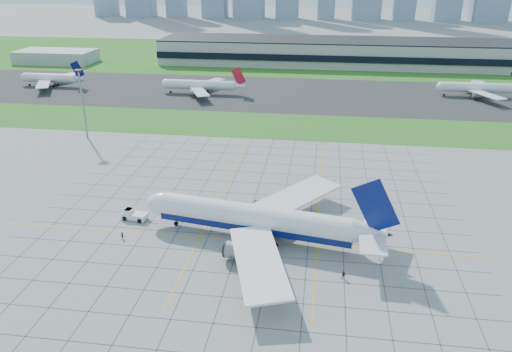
{
  "coord_description": "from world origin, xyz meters",
  "views": [
    {
      "loc": [
        17.96,
        -103.28,
        60.34
      ],
      "look_at": [
        0.5,
        20.85,
        7.0
      ],
      "focal_mm": 35.0,
      "sensor_mm": 36.0,
      "label": 1
    }
  ],
  "objects": [
    {
      "name": "ground",
      "position": [
        0.0,
        0.0,
        0.0
      ],
      "size": [
        1400.0,
        1400.0,
        0.0
      ],
      "primitive_type": "plane",
      "color": "gray",
      "rests_on": "ground"
    },
    {
      "name": "grass_median",
      "position": [
        0.0,
        90.0,
        0.02
      ],
      "size": [
        700.0,
        35.0,
        0.04
      ],
      "primitive_type": "cube",
      "color": "#327321",
      "rests_on": "ground"
    },
    {
      "name": "asphalt_taxiway",
      "position": [
        0.0,
        145.0,
        0.03
      ],
      "size": [
        700.0,
        75.0,
        0.04
      ],
      "primitive_type": "cube",
      "color": "#383838",
      "rests_on": "ground"
    },
    {
      "name": "grass_far",
      "position": [
        0.0,
        255.0,
        0.02
      ],
      "size": [
        700.0,
        145.0,
        0.04
      ],
      "primitive_type": "cube",
      "color": "#327321",
      "rests_on": "ground"
    },
    {
      "name": "apron_markings",
      "position": [
        0.43,
        11.09,
        0.02
      ],
      "size": [
        120.0,
        130.0,
        0.03
      ],
      "color": "#474744",
      "rests_on": "ground"
    },
    {
      "name": "terminal",
      "position": [
        40.0,
        229.87,
        7.89
      ],
      "size": [
        260.0,
        43.0,
        15.8
      ],
      "color": "#B7B7B2",
      "rests_on": "ground"
    },
    {
      "name": "service_block",
      "position": [
        -160.0,
        210.0,
        4.0
      ],
      "size": [
        50.0,
        25.0,
        8.0
      ],
      "primitive_type": "cube",
      "color": "#B7B7B2",
      "rests_on": "ground"
    },
    {
      "name": "light_mast",
      "position": [
        -70.0,
        65.0,
        16.18
      ],
      "size": [
        2.5,
        2.5,
        25.6
      ],
      "color": "gray",
      "rests_on": "ground"
    },
    {
      "name": "airliner",
      "position": [
        3.59,
        -0.59,
        5.23
      ],
      "size": [
        60.4,
        60.71,
        19.13
      ],
      "rotation": [
        0.0,
        0.0,
        -0.17
      ],
      "color": "white",
      "rests_on": "ground"
    },
    {
      "name": "pushback_tug",
      "position": [
        -28.92,
        4.81,
        1.17
      ],
      "size": [
        9.62,
        4.22,
        2.64
      ],
      "rotation": [
        0.0,
        0.0,
        -0.17
      ],
      "color": "white",
      "rests_on": "ground"
    },
    {
      "name": "crew_near",
      "position": [
        -27.98,
        -5.2,
        0.91
      ],
      "size": [
        0.73,
        0.79,
        1.82
      ],
      "primitive_type": "imported",
      "rotation": [
        0.0,
        0.0,
        0.98
      ],
      "color": "black",
      "rests_on": "ground"
    },
    {
      "name": "crew_far",
      "position": [
        23.85,
        -14.64,
        0.94
      ],
      "size": [
        1.11,
        0.99,
        1.88
      ],
      "primitive_type": "imported",
      "rotation": [
        0.0,
        0.0,
        -0.37
      ],
      "color": "black",
      "rests_on": "ground"
    },
    {
      "name": "distant_jet_0",
      "position": [
        -126.98,
        143.73,
        4.48
      ],
      "size": [
        33.93,
        42.66,
        14.08
      ],
      "color": "white",
      "rests_on": "ground"
    },
    {
      "name": "distant_jet_1",
      "position": [
        -43.85,
        138.73,
        4.49
      ],
      "size": [
        40.97,
        42.66,
        14.08
      ],
      "color": "white",
      "rests_on": "ground"
    },
    {
      "name": "distant_jet_2",
      "position": [
        91.93,
        151.86,
        4.49
      ],
      "size": [
        38.47,
        42.66,
        14.08
      ],
      "color": "white",
      "rests_on": "ground"
    }
  ]
}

